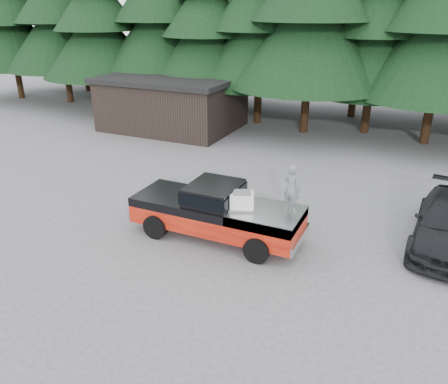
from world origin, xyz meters
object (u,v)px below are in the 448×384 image
at_px(man_on_bed, 292,188).
at_px(utility_building, 173,102).
at_px(pickup_truck, 217,219).
at_px(air_compressor, 242,201).

xyz_separation_m(man_on_bed, utility_building, (-11.35, 11.67, -0.44)).
distance_m(pickup_truck, air_compressor, 1.36).
bearing_deg(pickup_truck, air_compressor, -10.17).
height_order(man_on_bed, utility_building, utility_building).
distance_m(air_compressor, utility_building, 15.69).
xyz_separation_m(pickup_truck, utility_building, (-8.89, 12.01, 1.00)).
height_order(pickup_truck, air_compressor, air_compressor).
height_order(air_compressor, man_on_bed, man_on_bed).
xyz_separation_m(pickup_truck, air_compressor, (0.99, -0.18, 0.92)).
relative_size(pickup_truck, air_compressor, 7.99).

